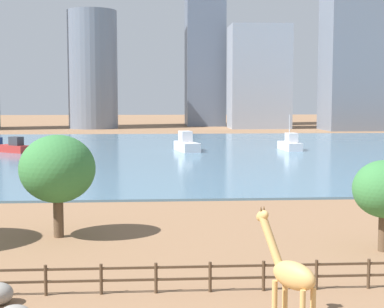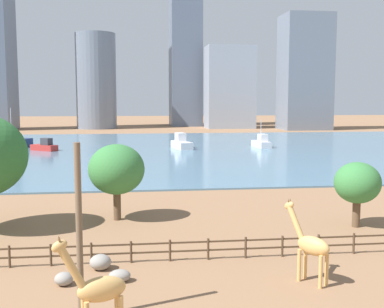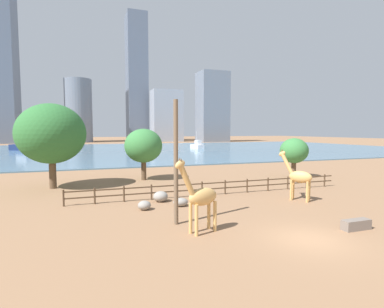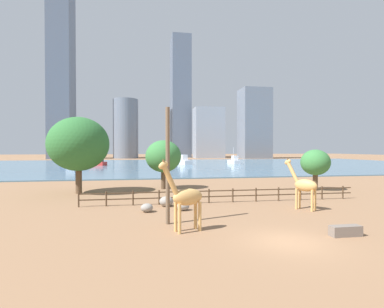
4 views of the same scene
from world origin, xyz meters
name	(u,v)px [view 1 (image 1 of 4)]	position (x,y,z in m)	size (l,w,h in m)	color
ground_plane	(149,150)	(0.00, 80.00, 0.00)	(400.00, 400.00, 0.00)	#8C6647
harbor_water	(149,152)	(0.00, 77.00, 0.10)	(180.00, 86.00, 0.20)	slate
giraffe_tall	(290,274)	(5.45, 7.76, 2.02)	(2.05, 2.72, 4.25)	tan
enclosure_fence	(134,276)	(-0.17, 12.00, 0.76)	(26.12, 0.14, 1.30)	#4C3826
tree_left_large	(57,169)	(-4.95, 22.44, 4.04)	(4.44, 4.44, 6.07)	brown
boat_sailboat	(14,147)	(-19.90, 75.96, 0.99)	(5.42, 4.71, 2.34)	#B22D28
boat_tug	(290,144)	(21.82, 77.16, 1.11)	(2.70, 6.23, 5.46)	silver
boat_barge	(187,144)	(5.73, 76.64, 1.22)	(3.78, 7.16, 3.00)	silver
skyline_tower_needle	(354,58)	(52.08, 136.42, 18.41)	(15.11, 13.02, 36.82)	slate
skyline_block_central	(259,77)	(29.50, 146.93, 13.87)	(16.09, 11.20, 27.74)	#939EAD
skyline_tower_glass	(205,4)	(16.21, 164.92, 36.07)	(11.14, 15.90, 72.14)	slate
skyline_block_right	(93,70)	(-15.53, 149.79, 15.81)	(13.31, 13.31, 31.62)	slate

